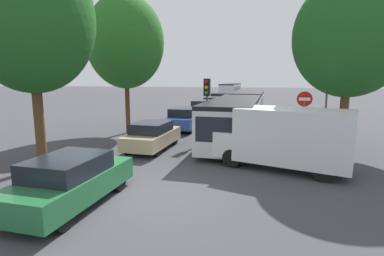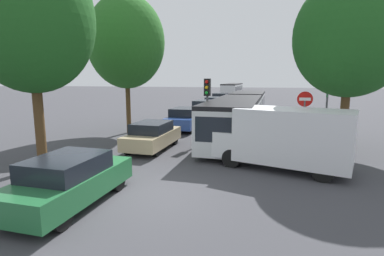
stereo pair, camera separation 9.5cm
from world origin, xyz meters
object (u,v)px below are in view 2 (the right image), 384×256
(direction_sign_post, at_px, (327,95))
(tree_right_near, at_px, (353,39))
(city_bus_rear, at_px, (232,89))
(tree_left_mid, at_px, (127,44))
(queued_car_black, at_px, (220,99))
(white_van, at_px, (286,137))
(queued_car_green, at_px, (69,180))
(queued_car_silver, at_px, (204,109))
(traffic_light, at_px, (207,96))
(no_entry_sign, at_px, (304,112))
(tree_left_near, at_px, (29,23))
(queued_car_white, at_px, (214,103))
(queued_car_tan, at_px, (152,135))
(queued_car_blue, at_px, (186,119))
(articulated_bus, at_px, (242,111))

(direction_sign_post, distance_m, tree_right_near, 3.30)
(city_bus_rear, relative_size, tree_right_near, 1.41)
(city_bus_rear, bearing_deg, tree_left_mid, 178.06)
(queued_car_black, xyz_separation_m, white_van, (6.10, -27.07, 0.49))
(queued_car_green, bearing_deg, white_van, -48.84)
(queued_car_silver, distance_m, tree_right_near, 14.74)
(traffic_light, height_order, tree_right_near, tree_right_near)
(no_entry_sign, xyz_separation_m, direction_sign_post, (1.39, 2.16, 0.69))
(tree_left_near, bearing_deg, queued_car_green, -40.91)
(queued_car_white, relative_size, direction_sign_post, 1.13)
(queued_car_black, xyz_separation_m, tree_left_mid, (-2.88, -21.33, 4.68))
(city_bus_rear, distance_m, tree_left_mid, 37.29)
(queued_car_tan, relative_size, queued_car_blue, 0.92)
(tree_left_near, relative_size, tree_right_near, 1.03)
(queued_car_silver, bearing_deg, city_bus_rear, 3.22)
(articulated_bus, bearing_deg, queued_car_silver, -148.96)
(queued_car_green, height_order, queued_car_white, queued_car_green)
(queued_car_tan, bearing_deg, no_entry_sign, -77.26)
(no_entry_sign, bearing_deg, queued_car_green, -41.62)
(white_van, distance_m, traffic_light, 5.59)
(queued_car_tan, bearing_deg, queued_car_blue, 0.74)
(queued_car_blue, height_order, traffic_light, traffic_light)
(queued_car_blue, height_order, tree_right_near, tree_right_near)
(articulated_bus, relative_size, queued_car_white, 3.88)
(articulated_bus, distance_m, no_entry_sign, 5.55)
(queued_car_blue, bearing_deg, queued_car_black, 3.50)
(direction_sign_post, height_order, tree_left_near, tree_left_near)
(queued_car_blue, xyz_separation_m, direction_sign_post, (8.24, -2.42, 1.82))
(queued_car_silver, bearing_deg, queued_car_green, -177.77)
(queued_car_green, height_order, queued_car_silver, queued_car_silver)
(articulated_bus, distance_m, city_bus_rear, 35.25)
(queued_car_tan, bearing_deg, traffic_light, -45.18)
(queued_car_tan, xyz_separation_m, tree_right_near, (8.89, 1.34, 4.42))
(queued_car_black, bearing_deg, direction_sign_post, -155.96)
(traffic_light, bearing_deg, tree_right_near, 88.79)
(direction_sign_post, relative_size, tree_left_near, 0.44)
(queued_car_white, relative_size, traffic_light, 1.19)
(queued_car_blue, bearing_deg, city_bus_rear, 3.07)
(tree_left_near, bearing_deg, queued_car_tan, 50.25)
(tree_right_near, bearing_deg, queued_car_white, 116.92)
(queued_car_green, height_order, white_van, white_van)
(queued_car_black, height_order, tree_right_near, tree_right_near)
(queued_car_white, bearing_deg, queued_car_tan, -177.63)
(tree_right_near, bearing_deg, white_van, -131.42)
(tree_right_near, bearing_deg, queued_car_tan, -171.42)
(queued_car_blue, xyz_separation_m, queued_car_white, (-0.08, 12.78, -0.04))
(tree_right_near, bearing_deg, queued_car_blue, 152.71)
(queued_car_black, bearing_deg, queued_car_silver, -175.94)
(traffic_light, distance_m, tree_left_mid, 6.26)
(city_bus_rear, relative_size, queued_car_white, 2.76)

